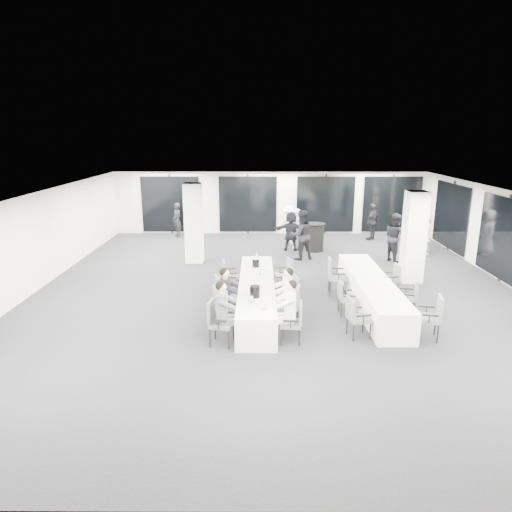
{
  "coord_description": "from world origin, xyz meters",
  "views": [
    {
      "loc": [
        -0.54,
        -12.54,
        4.45
      ],
      "look_at": [
        -0.59,
        -0.2,
        1.12
      ],
      "focal_mm": 32.0,
      "sensor_mm": 36.0,
      "label": 1
    }
  ],
  "objects_px": {
    "standing_guest_f": "(291,228)",
    "chair_main_right_fourth": "(287,282)",
    "chair_main_left_far": "(228,273)",
    "chair_main_right_far": "(285,272)",
    "chair_main_left_fourth": "(227,282)",
    "banquet_table_main": "(257,295)",
    "chair_side_right_far": "(392,277)",
    "cocktail_table": "(315,237)",
    "chair_main_left_near": "(218,319)",
    "standing_guest_e": "(424,229)",
    "chair_side_right_mid": "(410,295)",
    "ice_bucket_near": "(255,292)",
    "chair_side_left_mid": "(345,296)",
    "standing_guest_d": "(373,219)",
    "standing_guest_g": "(177,218)",
    "standing_guest_a": "(298,226)",
    "standing_guest_h": "(395,234)",
    "chair_main_right_second": "(292,304)",
    "standing_guest_b": "(301,232)",
    "chair_main_left_second": "(221,304)",
    "chair_side_left_far": "(335,274)",
    "standing_guest_c": "(289,222)",
    "chair_main_right_near": "(294,320)",
    "chair_side_left_near": "(356,315)",
    "ice_bucket_far": "(256,263)",
    "chair_main_right_mid": "(290,292)",
    "chair_main_left_mid": "(223,293)",
    "banquet_table_side": "(371,292)",
    "chair_side_right_near": "(432,315)"
  },
  "relations": [
    {
      "from": "chair_main_right_fourth",
      "to": "standing_guest_d",
      "type": "distance_m",
      "value": 8.53
    },
    {
      "from": "chair_main_right_mid",
      "to": "chair_main_left_mid",
      "type": "bearing_deg",
      "value": 78.13
    },
    {
      "from": "chair_main_right_fourth",
      "to": "ice_bucket_far",
      "type": "distance_m",
      "value": 1.19
    },
    {
      "from": "chair_main_left_near",
      "to": "chair_main_left_far",
      "type": "bearing_deg",
      "value": -169.88
    },
    {
      "from": "chair_main_right_fourth",
      "to": "chair_side_right_mid",
      "type": "distance_m",
      "value": 3.19
    },
    {
      "from": "cocktail_table",
      "to": "chair_main_left_near",
      "type": "xyz_separation_m",
      "value": [
        -3.09,
        -8.18,
        0.02
      ]
    },
    {
      "from": "chair_main_right_near",
      "to": "chair_side_left_near",
      "type": "relative_size",
      "value": 0.99
    },
    {
      "from": "chair_side_right_mid",
      "to": "chair_side_right_far",
      "type": "bearing_deg",
      "value": 14.61
    },
    {
      "from": "chair_side_right_mid",
      "to": "standing_guest_c",
      "type": "bearing_deg",
      "value": 32.81
    },
    {
      "from": "banquet_table_main",
      "to": "chair_main_right_second",
      "type": "xyz_separation_m",
      "value": [
        0.83,
        -1.08,
        0.18
      ]
    },
    {
      "from": "chair_side_right_near",
      "to": "standing_guest_f",
      "type": "relative_size",
      "value": 0.58
    },
    {
      "from": "chair_main_left_fourth",
      "to": "standing_guest_f",
      "type": "height_order",
      "value": "standing_guest_f"
    },
    {
      "from": "chair_main_left_fourth",
      "to": "standing_guest_d",
      "type": "xyz_separation_m",
      "value": [
        5.77,
        7.39,
        0.39
      ]
    },
    {
      "from": "chair_side_left_near",
      "to": "standing_guest_g",
      "type": "relative_size",
      "value": 0.54
    },
    {
      "from": "chair_side_right_mid",
      "to": "chair_side_right_far",
      "type": "xyz_separation_m",
      "value": [
        -0.0,
        1.57,
        -0.03
      ]
    },
    {
      "from": "standing_guest_a",
      "to": "standing_guest_f",
      "type": "bearing_deg",
      "value": -145.43
    },
    {
      "from": "standing_guest_a",
      "to": "chair_main_right_far",
      "type": "bearing_deg",
      "value": -118.64
    },
    {
      "from": "chair_main_left_mid",
      "to": "standing_guest_d",
      "type": "distance_m",
      "value": 10.25
    },
    {
      "from": "chair_main_left_near",
      "to": "chair_side_left_far",
      "type": "xyz_separation_m",
      "value": [
        3.05,
        3.22,
        0.03
      ]
    },
    {
      "from": "chair_main_right_second",
      "to": "standing_guest_h",
      "type": "height_order",
      "value": "standing_guest_h"
    },
    {
      "from": "standing_guest_a",
      "to": "chair_side_left_mid",
      "type": "bearing_deg",
      "value": -104.82
    },
    {
      "from": "cocktail_table",
      "to": "standing_guest_f",
      "type": "relative_size",
      "value": 0.62
    },
    {
      "from": "chair_side_right_mid",
      "to": "ice_bucket_far",
      "type": "distance_m",
      "value": 4.28
    },
    {
      "from": "standing_guest_f",
      "to": "chair_main_left_far",
      "type": "bearing_deg",
      "value": 72.14
    },
    {
      "from": "chair_main_left_near",
      "to": "chair_main_right_second",
      "type": "height_order",
      "value": "chair_main_left_near"
    },
    {
      "from": "chair_main_left_far",
      "to": "chair_side_right_mid",
      "type": "xyz_separation_m",
      "value": [
        4.71,
        -1.84,
        0.01
      ]
    },
    {
      "from": "chair_main_right_near",
      "to": "chair_side_left_near",
      "type": "bearing_deg",
      "value": -74.28
    },
    {
      "from": "chair_main_right_near",
      "to": "chair_main_right_fourth",
      "type": "distance_m",
      "value": 2.58
    },
    {
      "from": "chair_main_left_near",
      "to": "standing_guest_c",
      "type": "relative_size",
      "value": 0.55
    },
    {
      "from": "banquet_table_side",
      "to": "chair_side_right_near",
      "type": "distance_m",
      "value": 2.23
    },
    {
      "from": "banquet_table_main",
      "to": "chair_side_right_far",
      "type": "distance_m",
      "value": 4.07
    },
    {
      "from": "standing_guest_f",
      "to": "chair_main_right_fourth",
      "type": "bearing_deg",
      "value": 91.66
    },
    {
      "from": "chair_main_right_far",
      "to": "standing_guest_c",
      "type": "distance_m",
      "value": 5.87
    },
    {
      "from": "chair_side_left_far",
      "to": "standing_guest_f",
      "type": "bearing_deg",
      "value": -165.13
    },
    {
      "from": "standing_guest_d",
      "to": "standing_guest_g",
      "type": "relative_size",
      "value": 1.03
    },
    {
      "from": "chair_main_left_near",
      "to": "chair_main_right_fourth",
      "type": "xyz_separation_m",
      "value": [
        1.67,
        2.66,
        -0.04
      ]
    },
    {
      "from": "cocktail_table",
      "to": "standing_guest_b",
      "type": "bearing_deg",
      "value": -118.15
    },
    {
      "from": "chair_main_right_second",
      "to": "standing_guest_a",
      "type": "xyz_separation_m",
      "value": [
        0.78,
        7.7,
        0.34
      ]
    },
    {
      "from": "banquet_table_main",
      "to": "chair_main_left_second",
      "type": "relative_size",
      "value": 5.19
    },
    {
      "from": "chair_side_left_near",
      "to": "standing_guest_e",
      "type": "relative_size",
      "value": 0.48
    },
    {
      "from": "chair_main_left_second",
      "to": "standing_guest_d",
      "type": "xyz_separation_m",
      "value": [
        5.77,
        9.16,
        0.34
      ]
    },
    {
      "from": "ice_bucket_near",
      "to": "chair_side_left_mid",
      "type": "bearing_deg",
      "value": 19.62
    },
    {
      "from": "chair_main_right_near",
      "to": "chair_main_right_mid",
      "type": "relative_size",
      "value": 0.92
    },
    {
      "from": "chair_main_left_fourth",
      "to": "chair_main_left_near",
      "type": "bearing_deg",
      "value": 2.72
    },
    {
      "from": "chair_main_left_near",
      "to": "standing_guest_f",
      "type": "height_order",
      "value": "standing_guest_f"
    },
    {
      "from": "chair_main_left_far",
      "to": "chair_main_right_far",
      "type": "distance_m",
      "value": 1.66
    },
    {
      "from": "chair_main_left_fourth",
      "to": "cocktail_table",
      "type": "bearing_deg",
      "value": 153.43
    },
    {
      "from": "chair_side_right_far",
      "to": "standing_guest_e",
      "type": "bearing_deg",
      "value": -34.96
    },
    {
      "from": "standing_guest_a",
      "to": "standing_guest_h",
      "type": "xyz_separation_m",
      "value": [
        3.31,
        -1.93,
        0.08
      ]
    },
    {
      "from": "standing_guest_g",
      "to": "chair_side_left_mid",
      "type": "bearing_deg",
      "value": -2.64
    }
  ]
}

